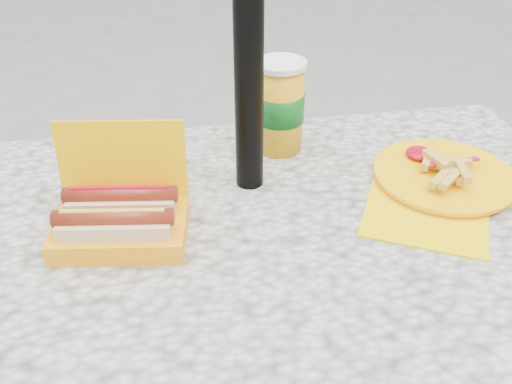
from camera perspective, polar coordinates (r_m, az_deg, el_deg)
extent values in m
cube|color=beige|center=(0.95, 0.95, -5.49)|extent=(1.20, 0.80, 0.05)
cylinder|color=black|center=(1.46, -21.70, -11.27)|extent=(0.07, 0.07, 0.70)
cylinder|color=black|center=(1.55, 17.27, -7.00)|extent=(0.07, 0.07, 0.70)
cube|color=#FFB500|center=(0.94, -13.34, -3.72)|extent=(0.23, 0.16, 0.04)
cube|color=#FFB500|center=(0.95, -13.26, 3.13)|extent=(0.21, 0.05, 0.14)
cube|color=tan|center=(0.90, -13.85, -3.86)|extent=(0.18, 0.07, 0.04)
cylinder|color=maroon|center=(0.89, -14.07, -2.53)|extent=(0.18, 0.05, 0.03)
cylinder|color=gold|center=(0.88, -14.18, -1.87)|extent=(0.16, 0.03, 0.01)
cube|color=tan|center=(0.95, -13.20, -1.56)|extent=(0.18, 0.07, 0.04)
cylinder|color=maroon|center=(0.94, -13.40, -0.26)|extent=(0.18, 0.05, 0.03)
cylinder|color=#A30013|center=(0.93, -13.50, 0.38)|extent=(0.16, 0.03, 0.01)
cube|color=#FFD200|center=(1.02, 16.65, -1.96)|extent=(0.28, 0.28, 0.00)
cylinder|color=#FFB500|center=(1.12, 18.29, 1.52)|extent=(0.25, 0.25, 0.01)
cylinder|color=#FFB500|center=(1.11, 18.33, 1.72)|extent=(0.26, 0.26, 0.01)
cube|color=gold|center=(1.10, 17.55, 3.13)|extent=(0.03, 0.06, 0.02)
cube|color=gold|center=(1.10, 18.22, 2.44)|extent=(0.06, 0.05, 0.01)
cube|color=gold|center=(1.11, 16.74, 3.08)|extent=(0.05, 0.06, 0.01)
cube|color=gold|center=(1.11, 18.46, 2.31)|extent=(0.02, 0.06, 0.01)
cube|color=gold|center=(1.10, 19.21, 2.76)|extent=(0.06, 0.03, 0.01)
cube|color=gold|center=(1.08, 20.01, 1.92)|extent=(0.03, 0.06, 0.01)
cube|color=gold|center=(1.11, 18.59, 2.84)|extent=(0.05, 0.06, 0.02)
cube|color=gold|center=(1.06, 17.88, 1.30)|extent=(0.06, 0.05, 0.02)
cube|color=gold|center=(1.11, 19.69, 1.95)|extent=(0.03, 0.06, 0.01)
cube|color=gold|center=(1.05, 18.82, 1.18)|extent=(0.06, 0.05, 0.02)
cube|color=gold|center=(1.11, 18.58, 2.89)|extent=(0.06, 0.05, 0.02)
cube|color=gold|center=(1.09, 19.26, 1.80)|extent=(0.02, 0.06, 0.02)
ellipsoid|color=#A30013|center=(1.15, 16.06, 3.75)|extent=(0.05, 0.05, 0.02)
cube|color=#AE132C|center=(1.12, 19.06, 2.83)|extent=(0.11, 0.02, 0.00)
cylinder|color=orange|center=(1.13, 2.38, 8.30)|extent=(0.09, 0.09, 0.17)
cylinder|color=#0B5416|center=(1.13, 2.39, 8.54)|extent=(0.10, 0.10, 0.06)
cylinder|color=white|center=(1.10, 2.50, 12.66)|extent=(0.10, 0.10, 0.01)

